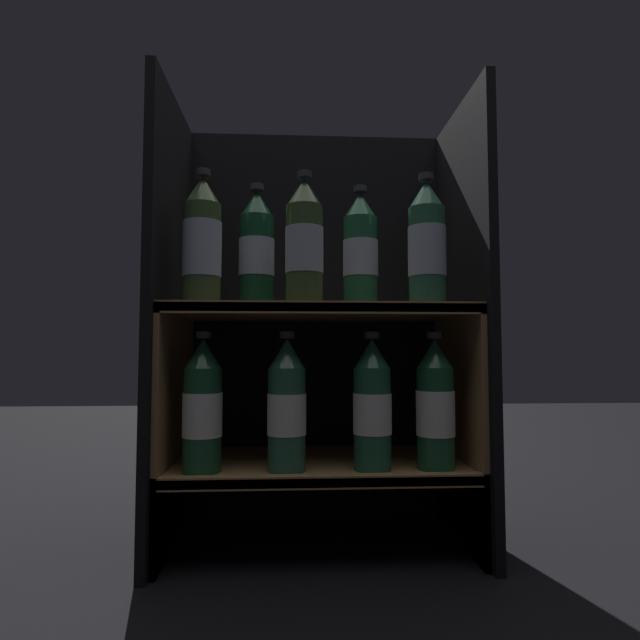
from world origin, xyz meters
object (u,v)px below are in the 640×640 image
bottle_lower_front_0 (203,408)px  bottle_lower_front_2 (372,406)px  bottle_upper_front_1 (304,244)px  bottle_upper_back_0 (257,252)px  bottle_upper_front_2 (427,246)px  bottle_upper_back_1 (360,253)px  bottle_lower_front_1 (287,407)px  bottle_lower_front_3 (435,406)px  bottle_upper_front_0 (202,243)px

bottle_lower_front_0 → bottle_lower_front_2: size_ratio=1.00×
bottle_upper_front_1 → bottle_lower_front_0: (-0.21, -0.00, -0.34)m
bottle_upper_front_1 → bottle_upper_back_0: bearing=140.4°
bottle_upper_front_2 → bottle_upper_back_1: 0.16m
bottle_lower_front_0 → bottle_lower_front_1: size_ratio=1.00×
bottle_upper_front_2 → bottle_lower_front_1: 0.45m
bottle_lower_front_1 → bottle_lower_front_2: size_ratio=1.00×
bottle_lower_front_2 → bottle_lower_front_3: 0.13m
bottle_lower_front_1 → bottle_lower_front_2: 0.18m
bottle_lower_front_2 → bottle_upper_back_0: bearing=160.5°
bottle_upper_back_1 → bottle_lower_front_3: bearing=-31.4°
bottle_upper_front_1 → bottle_lower_front_0: bottle_upper_front_1 is taller
bottle_upper_front_0 → bottle_upper_back_1: 0.35m
bottle_upper_front_0 → bottle_upper_front_2: bearing=-0.0°
bottle_upper_back_1 → bottle_lower_front_2: bearing=-82.8°
bottle_upper_front_0 → bottle_upper_front_1: (0.21, 0.00, 0.00)m
bottle_upper_front_0 → bottle_lower_front_0: (0.01, -0.00, -0.34)m
bottle_upper_front_0 → bottle_upper_front_1: size_ratio=1.00×
bottle_lower_front_0 → bottle_lower_front_1: 0.17m
bottle_upper_back_0 → bottle_lower_front_1: bottle_upper_back_0 is taller
bottle_upper_back_1 → bottle_lower_front_0: bearing=-165.4°
bottle_upper_front_2 → bottle_lower_front_1: bottle_upper_front_2 is taller
bottle_upper_front_0 → bottle_lower_front_2: bottle_upper_front_0 is taller
bottle_upper_front_2 → bottle_upper_front_0: bearing=180.0°
bottle_upper_front_2 → bottle_upper_back_1: size_ratio=1.00×
bottle_lower_front_3 → bottle_upper_back_1: bearing=148.6°
bottle_upper_back_1 → bottle_upper_front_0: bearing=-165.6°
bottle_upper_front_0 → bottle_upper_back_0: same height
bottle_lower_front_2 → bottle_lower_front_3: bearing=0.0°
bottle_lower_front_0 → bottle_upper_front_1: bearing=0.0°
bottle_upper_back_0 → bottle_lower_front_2: 0.43m
bottle_upper_front_0 → bottle_lower_front_0: size_ratio=1.00×
bottle_lower_front_1 → bottle_upper_back_1: bearing=27.9°
bottle_lower_front_1 → bottle_lower_front_3: bearing=0.0°
bottle_upper_front_0 → bottle_lower_front_3: bottle_upper_front_0 is taller
bottle_lower_front_0 → bottle_lower_front_3: size_ratio=1.00×
bottle_upper_back_0 → bottle_upper_back_1: size_ratio=1.00×
bottle_upper_back_0 → bottle_upper_front_1: bearing=-39.6°
bottle_upper_back_1 → bottle_lower_front_1: size_ratio=1.00×
bottle_upper_back_1 → bottle_lower_front_1: 0.39m
bottle_upper_front_0 → bottle_upper_back_1: (0.34, 0.09, 0.00)m
bottle_upper_front_2 → bottle_lower_front_0: bearing=180.0°
bottle_lower_front_2 → bottle_lower_front_0: bearing=-180.0°
bottle_lower_front_2 → bottle_lower_front_3: same height
bottle_upper_front_2 → bottle_lower_front_2: bearing=180.0°
bottle_upper_back_1 → bottle_lower_front_0: bottle_upper_back_1 is taller
bottle_lower_front_1 → bottle_lower_front_0: bearing=-180.0°
bottle_upper_back_1 → bottle_lower_front_0: (-0.34, -0.09, -0.34)m
bottle_upper_front_2 → bottle_upper_back_0: size_ratio=1.00×
bottle_upper_back_0 → bottle_lower_front_3: (0.38, -0.09, -0.34)m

